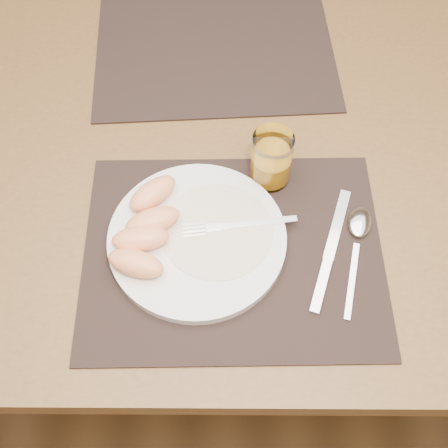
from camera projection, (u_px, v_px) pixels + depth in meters
ground at (226, 307)px, 1.61m from camera, size 5.00×5.00×0.00m
table at (227, 168)px, 1.03m from camera, size 1.40×0.90×0.75m
placemat_near at (233, 252)px, 0.85m from camera, size 0.46×0.36×0.00m
placemat_far at (215, 49)px, 1.07m from camera, size 0.47×0.38×0.00m
plate at (197, 239)px, 0.85m from camera, size 0.27×0.27×0.02m
plate_dressing at (217, 230)px, 0.85m from camera, size 0.17×0.17×0.00m
fork at (230, 226)px, 0.85m from camera, size 0.18×0.04×0.00m
knife at (328, 259)px, 0.84m from camera, size 0.08×0.21×0.01m
spoon at (359, 230)px, 0.86m from camera, size 0.06×0.19×0.01m
juice_glass at (271, 161)px, 0.88m from camera, size 0.06×0.06×0.10m
grapefruit_wedges at (146, 228)px, 0.83m from camera, size 0.11×0.20×0.03m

